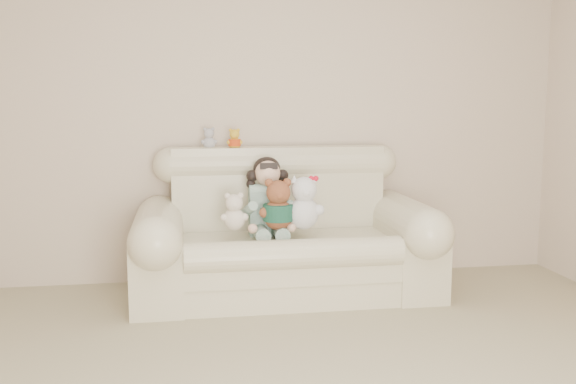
# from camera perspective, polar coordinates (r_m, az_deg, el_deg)

# --- Properties ---
(wall_back) EXTENTS (4.50, 0.00, 4.50)m
(wall_back) POSITION_cam_1_polar(r_m,az_deg,el_deg) (4.94, -1.41, 7.31)
(wall_back) COLOR beige
(wall_back) RESTS_ON ground
(sofa) EXTENTS (2.10, 0.95, 1.03)m
(sofa) POSITION_cam_1_polar(r_m,az_deg,el_deg) (4.52, -0.21, -2.77)
(sofa) COLOR beige
(sofa) RESTS_ON floor
(seated_child) EXTENTS (0.34, 0.42, 0.56)m
(seated_child) POSITION_cam_1_polar(r_m,az_deg,el_deg) (4.55, -1.81, -0.32)
(seated_child) COLOR #2E6D59
(seated_child) RESTS_ON sofa
(brown_teddy) EXTENTS (0.28, 0.23, 0.41)m
(brown_teddy) POSITION_cam_1_polar(r_m,az_deg,el_deg) (4.35, -0.88, -0.66)
(brown_teddy) COLOR brown
(brown_teddy) RESTS_ON sofa
(white_cat) EXTENTS (0.32, 0.28, 0.43)m
(white_cat) POSITION_cam_1_polar(r_m,az_deg,el_deg) (4.38, 1.40, -0.44)
(white_cat) COLOR white
(white_cat) RESTS_ON sofa
(cream_teddy) EXTENTS (0.22, 0.18, 0.30)m
(cream_teddy) POSITION_cam_1_polar(r_m,az_deg,el_deg) (4.36, -4.77, -1.41)
(cream_teddy) COLOR white
(cream_teddy) RESTS_ON sofa
(yellow_mini_bear) EXTENTS (0.13, 0.10, 0.18)m
(yellow_mini_bear) POSITION_cam_1_polar(r_m,az_deg,el_deg) (4.74, -4.74, 4.84)
(yellow_mini_bear) COLOR yellow
(yellow_mini_bear) RESTS_ON sofa
(grey_mini_plush) EXTENTS (0.14, 0.12, 0.19)m
(grey_mini_plush) POSITION_cam_1_polar(r_m,az_deg,el_deg) (4.77, -6.98, 4.88)
(grey_mini_plush) COLOR #AAAAB0
(grey_mini_plush) RESTS_ON sofa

